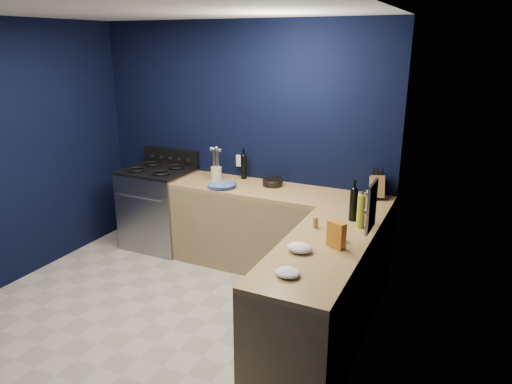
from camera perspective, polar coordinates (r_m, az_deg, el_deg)
The scene contains 27 objects.
floor at distance 4.40m, azimuth -12.58°, elevation -15.37°, with size 3.50×3.50×0.02m, color #A9A493.
ceiling at distance 3.71m, azimuth -15.49°, elevation 20.96°, with size 3.50×3.50×0.02m, color silver.
wall_back at distance 5.29m, azimuth -1.88°, elevation 6.18°, with size 3.50×0.02×2.60m, color black.
wall_right at distance 3.10m, azimuth 12.43°, elevation -2.81°, with size 0.02×3.50×2.60m, color black.
cab_back at distance 5.02m, azimuth 2.65°, elevation -4.89°, with size 2.30×0.63×0.86m, color #8B744E.
top_back at distance 4.86m, azimuth 2.72°, elevation 0.00°, with size 2.30×0.63×0.04m, color brown.
cab_right at distance 3.80m, azimuth 7.67°, elevation -13.04°, with size 0.63×1.67×0.86m, color #8B744E.
top_right at distance 3.59m, azimuth 7.97°, elevation -6.87°, with size 0.63×1.67×0.04m, color brown.
gas_range at distance 5.72m, azimuth -11.69°, elevation -2.03°, with size 0.76×0.66×0.92m, color gray.
oven_door at distance 5.49m, azimuth -13.64°, elevation -3.12°, with size 0.59×0.02×0.42m, color black.
cooktop at distance 5.58m, azimuth -12.00°, elevation 2.56°, with size 0.76×0.66×0.03m, color black.
backguard at distance 5.79m, azimuth -10.28°, elevation 4.29°, with size 0.76×0.06×0.20m, color black.
spice_panel at distance 3.65m, azimuth 13.93°, elevation -1.72°, with size 0.02×0.28×0.38m, color gray.
wall_outlet at distance 5.32m, azimuth -1.96°, elevation 3.81°, with size 0.09×0.02×0.13m, color white.
plate_stack at distance 4.96m, azimuth -4.21°, elevation 0.80°, with size 0.29×0.29×0.04m, color #374CA2.
ramekin at distance 5.45m, azimuth -4.88°, elevation 2.33°, with size 0.08×0.08×0.03m, color white.
utensil_crock at distance 5.22m, azimuth -4.87°, elevation 2.29°, with size 0.12×0.12×0.15m, color beige.
wine_bottle_back at distance 5.23m, azimuth -1.51°, elevation 3.05°, with size 0.07×0.07×0.26m, color black.
lemon_basket at distance 4.99m, azimuth 2.04°, elevation 1.22°, with size 0.21×0.21×0.08m, color black.
knife_block at distance 4.75m, azimuth 14.51°, elevation 0.63°, with size 0.12×0.20×0.22m, color brown.
wine_bottle_right at distance 4.08m, azimuth 11.78°, elevation -1.55°, with size 0.07×0.07×0.28m, color black.
oil_bottle at distance 3.94m, azimuth 12.66°, elevation -2.31°, with size 0.07×0.07×0.28m, color #9CA924.
spice_jar_near at distance 3.90m, azimuth 7.26°, elevation -3.73°, with size 0.04×0.04×0.09m, color olive.
spice_jar_far at distance 3.69m, azimuth 10.56°, elevation -5.25°, with size 0.04×0.04×0.09m, color olive.
crouton_bag at distance 3.55m, azimuth 9.77°, elevation -5.16°, with size 0.14×0.06×0.20m, color #A52416.
towel_front at distance 3.46m, azimuth 5.36°, elevation -6.77°, with size 0.19×0.16×0.07m, color white.
towel_end at distance 3.12m, azimuth 3.90°, elevation -9.77°, with size 0.17×0.15×0.05m, color white.
Camera 1 is at (2.37, -2.84, 2.37)m, focal length 32.83 mm.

